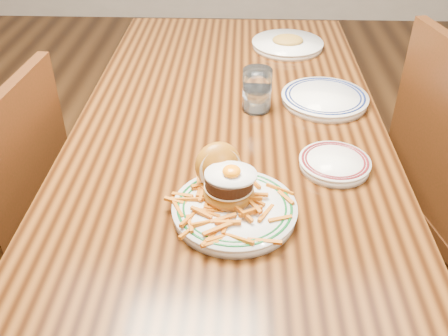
{
  "coord_description": "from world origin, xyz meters",
  "views": [
    {
      "loc": [
        0.03,
        -1.24,
        1.45
      ],
      "look_at": [
        -0.0,
        -0.39,
        0.84
      ],
      "focal_mm": 40.0,
      "sensor_mm": 36.0,
      "label": 1
    }
  ],
  "objects_px": {
    "chair_left": "(3,224)",
    "side_plate": "(335,163)",
    "main_plate": "(232,198)",
    "table": "(230,141)"
  },
  "relations": [
    {
      "from": "chair_left",
      "to": "main_plate",
      "type": "xyz_separation_m",
      "value": [
        0.65,
        -0.21,
        0.29
      ]
    },
    {
      "from": "table",
      "to": "side_plate",
      "type": "bearing_deg",
      "value": -43.88
    },
    {
      "from": "table",
      "to": "main_plate",
      "type": "relative_size",
      "value": 5.69
    },
    {
      "from": "chair_left",
      "to": "side_plate",
      "type": "distance_m",
      "value": 0.94
    },
    {
      "from": "table",
      "to": "main_plate",
      "type": "distance_m",
      "value": 0.43
    },
    {
      "from": "chair_left",
      "to": "side_plate",
      "type": "height_order",
      "value": "chair_left"
    },
    {
      "from": "main_plate",
      "to": "side_plate",
      "type": "relative_size",
      "value": 1.65
    },
    {
      "from": "table",
      "to": "main_plate",
      "type": "xyz_separation_m",
      "value": [
        0.02,
        -0.42,
        0.12
      ]
    },
    {
      "from": "main_plate",
      "to": "side_plate",
      "type": "height_order",
      "value": "main_plate"
    },
    {
      "from": "chair_left",
      "to": "main_plate",
      "type": "height_order",
      "value": "chair_left"
    }
  ]
}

